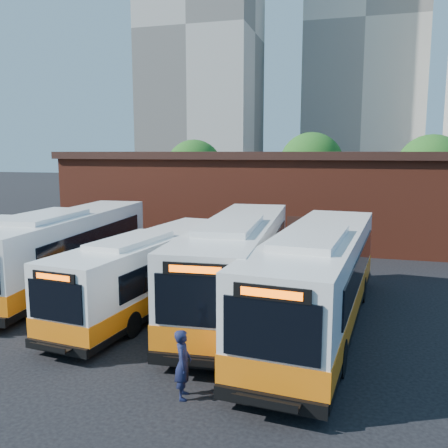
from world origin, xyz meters
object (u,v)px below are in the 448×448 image
(bus_midwest, at_px, (150,273))
(bus_east, at_px, (318,282))
(bus_west, at_px, (67,251))
(transit_worker, at_px, (183,364))
(bus_mideast, at_px, (238,265))
(bus_farwest, at_px, (10,251))

(bus_midwest, distance_m, bus_east, 6.90)
(bus_west, relative_size, transit_worker, 7.28)
(bus_mideast, relative_size, bus_east, 1.01)
(bus_west, bearing_deg, bus_midwest, -24.86)
(bus_midwest, bearing_deg, bus_mideast, 25.78)
(bus_farwest, distance_m, bus_midwest, 8.87)
(transit_worker, bearing_deg, bus_east, -40.84)
(bus_west, height_order, bus_midwest, bus_west)
(bus_mideast, bearing_deg, bus_farwest, 172.29)
(bus_mideast, height_order, bus_east, bus_mideast)
(bus_west, xyz_separation_m, transit_worker, (9.20, -8.66, -0.73))
(bus_farwest, relative_size, bus_midwest, 1.00)
(bus_west, bearing_deg, bus_east, -15.18)
(bus_midwest, distance_m, bus_mideast, 3.66)
(bus_west, relative_size, bus_east, 0.97)
(bus_midwest, relative_size, bus_east, 0.85)
(bus_west, bearing_deg, transit_worker, -46.82)
(bus_farwest, distance_m, transit_worker, 15.24)
(bus_farwest, xyz_separation_m, bus_mideast, (12.07, -0.88, 0.26))
(bus_west, height_order, bus_mideast, bus_mideast)
(bus_midwest, bearing_deg, bus_west, 165.25)
(bus_midwest, height_order, bus_east, bus_east)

